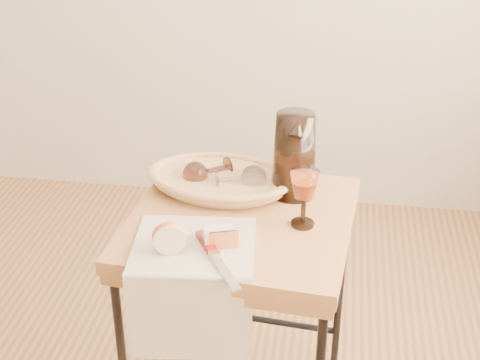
% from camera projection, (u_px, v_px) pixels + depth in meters
% --- Properties ---
extents(side_table, '(0.64, 0.64, 0.75)m').
position_uv_depth(side_table, '(241.00, 324.00, 2.02)').
color(side_table, brown).
rests_on(side_table, floor).
extents(tea_towel, '(0.33, 0.30, 0.01)m').
position_uv_depth(tea_towel, '(194.00, 245.00, 1.72)').
color(tea_towel, beige).
rests_on(tea_towel, side_table).
extents(bread_basket, '(0.40, 0.29, 0.05)m').
position_uv_depth(bread_basket, '(220.00, 181.00, 1.97)').
color(bread_basket, '#A57848').
rests_on(bread_basket, side_table).
extents(goblet_lying_a, '(0.14, 0.13, 0.07)m').
position_uv_depth(goblet_lying_a, '(209.00, 171.00, 1.98)').
color(goblet_lying_a, brown).
rests_on(goblet_lying_a, bread_basket).
extents(goblet_lying_b, '(0.14, 0.11, 0.08)m').
position_uv_depth(goblet_lying_b, '(238.00, 179.00, 1.93)').
color(goblet_lying_b, white).
rests_on(goblet_lying_b, bread_basket).
extents(pitcher, '(0.20, 0.27, 0.28)m').
position_uv_depth(pitcher, '(294.00, 155.00, 1.90)').
color(pitcher, black).
rests_on(pitcher, side_table).
extents(wine_goblet, '(0.09, 0.09, 0.16)m').
position_uv_depth(wine_goblet, '(304.00, 198.00, 1.77)').
color(wine_goblet, white).
rests_on(wine_goblet, side_table).
extents(apple_half, '(0.10, 0.07, 0.08)m').
position_uv_depth(apple_half, '(169.00, 236.00, 1.68)').
color(apple_half, red).
rests_on(apple_half, tea_towel).
extents(apple_wedge, '(0.08, 0.06, 0.05)m').
position_uv_depth(apple_wedge, '(219.00, 237.00, 1.70)').
color(apple_wedge, beige).
rests_on(apple_wedge, tea_towel).
extents(table_knife, '(0.15, 0.23, 0.02)m').
position_uv_depth(table_knife, '(216.00, 256.00, 1.65)').
color(table_knife, silver).
rests_on(table_knife, tea_towel).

